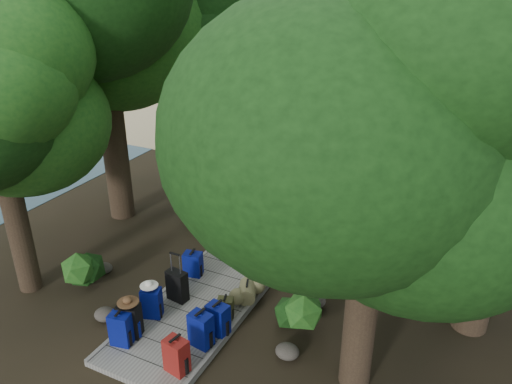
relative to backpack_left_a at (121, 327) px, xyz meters
The scene contains 43 objects.
ground 4.39m from the backpack_left_a, 80.98° to the left, with size 120.00×120.00×0.00m, color black.
sand_beach 20.33m from the backpack_left_a, 88.07° to the left, with size 40.00×22.00×0.02m, color tan.
water_bay 42.90m from the backpack_left_a, 136.89° to the left, with size 50.00×60.00×0.02m, color #294755.
distant_hill 65.44m from the backpack_left_a, 126.93° to the left, with size 32.00×16.00×12.00m, color black.
boardwalk 5.37m from the backpack_left_a, 82.65° to the left, with size 2.00×12.00×0.12m, color gray.
backpack_left_a is the anchor object (origin of this frame).
backpack_left_b 0.26m from the backpack_left_a, 91.69° to the left, with size 0.42×0.30×0.77m, color black, non-canonical shape.
backpack_left_c 0.91m from the backpack_left_a, 88.59° to the left, with size 0.38×0.27×0.71m, color navy, non-canonical shape.
backpack_left_d 2.53m from the backpack_left_a, 90.93° to the left, with size 0.41×0.29×0.62m, color navy, non-canonical shape.
backpack_right_a 1.33m from the backpack_left_a, ahead, with size 0.41×0.29×0.73m, color maroon, non-canonical shape.
backpack_right_b 1.50m from the backpack_left_a, 24.99° to the left, with size 0.42×0.30×0.76m, color navy, non-canonical shape.
backpack_right_c 1.82m from the backpack_left_a, 35.54° to the left, with size 0.41×0.29×0.71m, color navy, non-canonical shape.
backpack_right_d 2.06m from the backpack_left_a, 48.33° to the left, with size 0.32×0.23×0.48m, color #3B3C1B, non-canonical shape.
duffel_right_khaki 2.72m from the backpack_left_a, 56.64° to the left, with size 0.38×0.56×0.38m, color olive, non-canonical shape.
suitcase_on_boardwalk 1.61m from the backpack_left_a, 83.90° to the left, with size 0.44×0.24×0.69m, color black, non-canonical shape.
lone_suitcase_on_sand 12.13m from the backpack_left_a, 85.69° to the left, with size 0.39×0.22×0.61m, color black, non-canonical shape.
hat_brown 0.53m from the backpack_left_a, 87.43° to the left, with size 0.41×0.41×0.12m, color #51351E, non-canonical shape.
hat_white 1.01m from the backpack_left_a, 90.64° to the left, with size 0.37×0.37×0.12m, color silver, non-canonical shape.
kayak 14.59m from the backpack_left_a, 97.67° to the left, with size 0.78×3.54×0.35m, color #C23D10.
sun_lounger 15.30m from the backpack_left_a, 74.46° to the left, with size 0.61×1.90×0.61m, color silver, non-canonical shape.
tree_right_a 5.46m from the backpack_left_a, 15.37° to the left, with size 4.60×4.60×7.66m, color black, non-canonical shape.
tree_right_c 8.40m from the backpack_left_a, 50.24° to the left, with size 5.56×5.56×9.63m, color black, non-canonical shape.
tree_right_e 13.23m from the backpack_left_a, 65.92° to the left, with size 5.19×5.19×9.34m, color black, non-canonical shape.
tree_left_b 7.20m from the backpack_left_a, 129.85° to the left, with size 5.40×5.40×9.72m, color black, non-canonical shape.
tree_left_c 9.10m from the backpack_left_a, 109.98° to the left, with size 5.12×5.12×8.90m, color black, non-canonical shape.
tree_back_a 19.68m from the backpack_left_a, 92.98° to the left, with size 5.42×5.42×9.38m, color black, non-canonical shape.
tree_back_d 19.77m from the backpack_left_a, 104.43° to the left, with size 4.88×4.88×8.14m, color black, non-canonical shape.
palm_right_a 11.61m from the backpack_left_a, 69.62° to the left, with size 4.81×4.81×8.20m, color #124013, non-canonical shape.
palm_right_c 16.90m from the backpack_left_a, 78.84° to the left, with size 4.67×4.67×7.43m, color #124013, non-canonical shape.
palm_left_a 12.03m from the backpack_left_a, 111.63° to the left, with size 4.70×4.70×7.47m, color #124013, non-canonical shape.
rock_left_a 1.08m from the backpack_left_a, 150.46° to the left, with size 0.45×0.41×0.25m, color #4C473F, non-canonical shape.
rock_left_b 2.80m from the backpack_left_a, 138.70° to the left, with size 0.40×0.36×0.22m, color #4C473F, non-canonical shape.
rock_left_c 4.61m from the backpack_left_a, 97.69° to the left, with size 0.55×0.50×0.30m, color #4C473F, non-canonical shape.
rock_left_d 7.48m from the backpack_left_a, 102.51° to the left, with size 0.27×0.24×0.15m, color #4C473F, non-canonical shape.
rock_right_a 3.13m from the backpack_left_a, 21.85° to the left, with size 0.46×0.41×0.25m, color #4C473F, non-canonical shape.
rock_right_b 3.97m from the backpack_left_a, 45.14° to the left, with size 0.55×0.49×0.30m, color #4C473F, non-canonical shape.
rock_right_c 6.76m from the backpack_left_a, 66.90° to the left, with size 0.28×0.25×0.15m, color #4C473F, non-canonical shape.
shrub_left_a 2.19m from the backpack_left_a, 149.27° to the left, with size 0.98×0.98×0.88m, color #194B16, non-canonical shape.
shrub_left_b 5.12m from the backpack_left_a, 105.62° to the left, with size 0.92×0.92×0.83m, color #194B16, non-canonical shape.
shrub_left_c 8.94m from the backpack_left_a, 102.84° to the left, with size 1.13×1.13×1.02m, color #194B16, non-canonical shape.
shrub_right_a 3.42m from the backpack_left_a, 35.68° to the left, with size 0.91×0.91×0.82m, color #194B16, non-canonical shape.
shrub_right_b 7.11m from the backpack_left_a, 66.03° to the left, with size 1.35×1.35×1.21m, color #194B16, non-canonical shape.
shrub_right_c 10.20m from the backpack_left_a, 74.69° to the left, with size 0.80×0.80×0.72m, color #194B16, non-canonical shape.
Camera 1 is at (4.84, -9.83, 6.66)m, focal length 35.00 mm.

